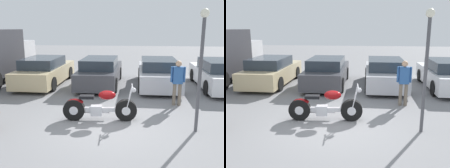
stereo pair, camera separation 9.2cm
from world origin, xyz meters
TOP-DOWN VIEW (x-y plane):
  - ground_plane at (0.00, 0.00)m, footprint 60.00×60.00m
  - motorcycle at (-0.36, 0.55)m, footprint 2.25×0.62m
  - parked_car_champagne at (-3.75, 5.12)m, footprint 1.83×4.51m
  - parked_car_dark_grey at (-1.01, 5.21)m, footprint 1.83×4.51m
  - parked_car_silver at (1.74, 5.19)m, footprint 1.83×4.51m
  - parked_car_white at (4.48, 5.09)m, footprint 1.83×4.51m
  - lamp_post at (2.39, -0.01)m, footprint 0.23×0.23m
  - person_standing at (2.21, 2.29)m, footprint 0.52×0.22m

SIDE VIEW (x-z plane):
  - ground_plane at x=0.00m, z-range 0.00..0.00m
  - motorcycle at x=-0.36m, z-range -0.12..0.97m
  - parked_car_champagne at x=-3.75m, z-range -0.03..1.31m
  - parked_car_dark_grey at x=-1.01m, z-range -0.03..1.31m
  - parked_car_silver at x=1.74m, z-range -0.03..1.31m
  - parked_car_white at x=4.48m, z-range -0.03..1.31m
  - person_standing at x=2.21m, z-range 0.15..1.78m
  - lamp_post at x=2.39m, z-range 0.41..3.65m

